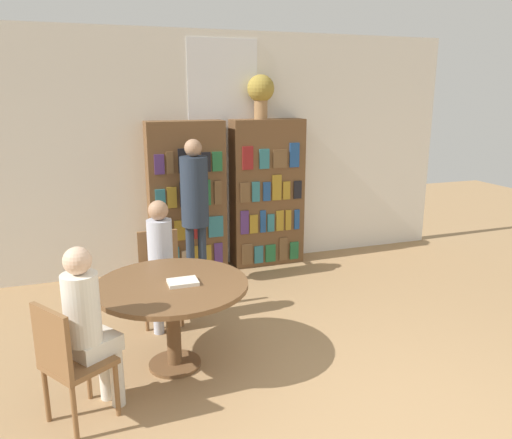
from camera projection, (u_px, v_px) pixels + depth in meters
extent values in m
cube|color=silver|center=(223.00, 152.00, 6.46)|extent=(6.40, 0.06, 3.00)
cube|color=white|center=(223.00, 84.00, 6.22)|extent=(0.90, 0.01, 1.10)
cube|color=brown|center=(187.00, 199.00, 6.25)|extent=(0.95, 0.32, 1.92)
cube|color=black|center=(163.00, 263.00, 6.17)|extent=(0.09, 0.02, 0.29)
cube|color=#2D707A|center=(175.00, 260.00, 6.21)|extent=(0.11, 0.02, 0.33)
cube|color=tan|center=(186.00, 261.00, 6.27)|extent=(0.11, 0.02, 0.27)
cube|color=olive|center=(198.00, 258.00, 6.31)|extent=(0.11, 0.02, 0.32)
cube|color=olive|center=(208.00, 257.00, 6.35)|extent=(0.10, 0.02, 0.32)
cube|color=#4C2D6B|center=(218.00, 255.00, 6.39)|extent=(0.11, 0.02, 0.33)
cube|color=tan|center=(165.00, 230.00, 6.08)|extent=(0.16, 0.02, 0.30)
cube|color=olive|center=(182.00, 230.00, 6.15)|extent=(0.19, 0.02, 0.25)
cube|color=maroon|center=(200.00, 226.00, 6.22)|extent=(0.14, 0.02, 0.32)
cube|color=#2D707A|center=(216.00, 227.00, 6.29)|extent=(0.19, 0.02, 0.27)
cube|color=#2D707A|center=(160.00, 199.00, 5.97)|extent=(0.12, 0.02, 0.24)
cube|color=olive|center=(172.00, 198.00, 6.01)|extent=(0.11, 0.02, 0.25)
cube|color=black|center=(183.00, 195.00, 6.05)|extent=(0.08, 0.02, 0.30)
cube|color=black|center=(195.00, 193.00, 6.09)|extent=(0.09, 0.02, 0.32)
cube|color=#236638|center=(206.00, 193.00, 6.14)|extent=(0.12, 0.02, 0.32)
cube|color=brown|center=(218.00, 193.00, 6.19)|extent=(0.09, 0.02, 0.30)
cube|color=#4C2D6B|center=(159.00, 164.00, 5.87)|extent=(0.12, 0.02, 0.23)
cube|color=brown|center=(170.00, 163.00, 5.91)|extent=(0.08, 0.02, 0.26)
cube|color=black|center=(182.00, 161.00, 5.95)|extent=(0.10, 0.02, 0.29)
cube|color=#4C2D6B|center=(195.00, 163.00, 6.01)|extent=(0.10, 0.02, 0.24)
cube|color=black|center=(206.00, 162.00, 6.05)|extent=(0.11, 0.02, 0.24)
cube|color=#236638|center=(217.00, 162.00, 6.09)|extent=(0.12, 0.02, 0.24)
cube|color=brown|center=(267.00, 193.00, 6.60)|extent=(0.95, 0.32, 1.92)
cube|color=brown|center=(247.00, 254.00, 6.53)|extent=(0.14, 0.02, 0.27)
cube|color=#2D707A|center=(259.00, 255.00, 6.58)|extent=(0.12, 0.02, 0.23)
cube|color=#236638|center=(270.00, 253.00, 6.63)|extent=(0.14, 0.02, 0.23)
cube|color=brown|center=(283.00, 249.00, 6.68)|extent=(0.11, 0.02, 0.32)
cube|color=#236638|center=(294.00, 250.00, 6.74)|extent=(0.12, 0.02, 0.24)
cube|color=#4C2D6B|center=(245.00, 222.00, 6.41)|extent=(0.11, 0.02, 0.31)
cube|color=olive|center=(254.00, 224.00, 6.45)|extent=(0.11, 0.02, 0.24)
cube|color=navy|center=(263.00, 221.00, 6.49)|extent=(0.07, 0.02, 0.29)
cube|color=#2D707A|center=(271.00, 223.00, 6.53)|extent=(0.09, 0.02, 0.23)
cube|color=olive|center=(280.00, 221.00, 6.57)|extent=(0.10, 0.02, 0.27)
cube|color=olive|center=(288.00, 220.00, 6.60)|extent=(0.08, 0.02, 0.27)
cube|color=navy|center=(297.00, 219.00, 6.65)|extent=(0.07, 0.02, 0.27)
cube|color=brown|center=(245.00, 193.00, 6.31)|extent=(0.12, 0.02, 0.25)
cube|color=#2D707A|center=(256.00, 192.00, 6.36)|extent=(0.10, 0.02, 0.26)
cube|color=navy|center=(267.00, 191.00, 6.41)|extent=(0.10, 0.02, 0.24)
cube|color=olive|center=(277.00, 188.00, 6.44)|extent=(0.13, 0.02, 0.33)
cube|color=olive|center=(286.00, 190.00, 6.49)|extent=(0.10, 0.02, 0.24)
cube|color=black|center=(298.00, 190.00, 6.55)|extent=(0.11, 0.02, 0.23)
cube|color=maroon|center=(248.00, 158.00, 6.21)|extent=(0.14, 0.02, 0.29)
cube|color=#2D707A|center=(264.00, 159.00, 6.29)|extent=(0.13, 0.02, 0.25)
cube|color=brown|center=(280.00, 159.00, 6.36)|extent=(0.19, 0.02, 0.24)
cube|color=navy|center=(294.00, 155.00, 6.41)|extent=(0.13, 0.02, 0.31)
cylinder|color=#997047|center=(261.00, 109.00, 6.30)|extent=(0.17, 0.17, 0.24)
sphere|color=olive|center=(261.00, 88.00, 6.23)|extent=(0.34, 0.34, 0.34)
cylinder|color=brown|center=(175.00, 364.00, 4.25)|extent=(0.44, 0.44, 0.03)
cylinder|color=brown|center=(173.00, 326.00, 4.16)|extent=(0.12, 0.12, 0.68)
cylinder|color=brown|center=(171.00, 285.00, 4.07)|extent=(1.26, 1.26, 0.04)
cube|color=brown|center=(79.00, 363.00, 3.46)|extent=(0.55, 0.55, 0.04)
cube|color=brown|center=(52.00, 341.00, 3.26)|extent=(0.25, 0.35, 0.45)
cylinder|color=brown|center=(88.00, 374.00, 3.75)|extent=(0.04, 0.04, 0.42)
cylinder|color=brown|center=(117.00, 390.00, 3.55)|extent=(0.04, 0.04, 0.42)
cylinder|color=brown|center=(46.00, 395.00, 3.49)|extent=(0.04, 0.04, 0.42)
cylinder|color=brown|center=(75.00, 413.00, 3.29)|extent=(0.04, 0.04, 0.42)
cube|color=brown|center=(161.00, 281.00, 4.97)|extent=(0.42, 0.42, 0.04)
cube|color=brown|center=(158.00, 252.00, 5.08)|extent=(0.40, 0.05, 0.45)
cylinder|color=brown|center=(182.00, 307.00, 4.92)|extent=(0.04, 0.04, 0.42)
cylinder|color=brown|center=(147.00, 311.00, 4.82)|extent=(0.04, 0.04, 0.42)
cylinder|color=brown|center=(177.00, 294.00, 5.23)|extent=(0.04, 0.04, 0.42)
cylinder|color=brown|center=(144.00, 297.00, 5.14)|extent=(0.04, 0.04, 0.42)
cube|color=#B2B7C6|center=(162.00, 278.00, 4.82)|extent=(0.26, 0.33, 0.12)
cylinder|color=#B2B7C6|center=(160.00, 245.00, 4.82)|extent=(0.24, 0.24, 0.50)
sphere|color=#A37A5B|center=(158.00, 210.00, 4.73)|extent=(0.19, 0.19, 0.19)
cylinder|color=#B2B7C6|center=(172.00, 309.00, 4.81)|extent=(0.10, 0.10, 0.46)
cylinder|color=#B2B7C6|center=(158.00, 311.00, 4.77)|extent=(0.10, 0.10, 0.46)
cube|color=silver|center=(95.00, 345.00, 3.55)|extent=(0.40, 0.38, 0.12)
cylinder|color=silver|center=(82.00, 309.00, 3.41)|extent=(0.25, 0.25, 0.50)
sphere|color=#DBB293|center=(77.00, 261.00, 3.32)|extent=(0.19, 0.19, 0.19)
cylinder|color=silver|center=(106.00, 371.00, 3.75)|extent=(0.10, 0.10, 0.46)
cylinder|color=silver|center=(117.00, 377.00, 3.67)|extent=(0.10, 0.10, 0.46)
cylinder|color=#232D3D|center=(191.00, 256.00, 5.91)|extent=(0.10, 0.10, 0.74)
cylinder|color=#232D3D|center=(202.00, 255.00, 5.95)|extent=(0.10, 0.10, 0.74)
cylinder|color=#232D3D|center=(194.00, 192.00, 5.74)|extent=(0.32, 0.32, 0.81)
sphere|color=#A37A5B|center=(193.00, 148.00, 5.61)|extent=(0.20, 0.20, 0.20)
cylinder|color=#232D3D|center=(197.00, 170.00, 5.97)|extent=(0.07, 0.30, 0.07)
cube|color=silver|center=(183.00, 282.00, 4.04)|extent=(0.24, 0.18, 0.03)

